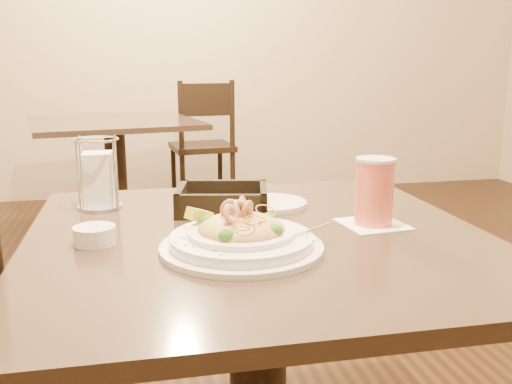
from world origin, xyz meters
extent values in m
cube|color=#483829|center=(0.00, 0.00, 0.71)|extent=(0.90, 0.90, 0.03)
cylinder|color=black|center=(-0.36, 2.31, 0.01)|extent=(0.52, 0.52, 0.03)
cylinder|color=black|center=(-0.36, 2.31, 0.36)|extent=(0.12, 0.12, 0.67)
cube|color=#483829|center=(-0.36, 2.31, 0.71)|extent=(1.05, 1.05, 0.03)
cube|color=black|center=(0.22, 3.02, 0.45)|extent=(0.46, 0.46, 0.04)
cylinder|color=black|center=(0.38, 3.22, 0.21)|extent=(0.04, 0.04, 0.43)
cylinder|color=black|center=(0.03, 3.18, 0.21)|extent=(0.04, 0.04, 0.43)
cylinder|color=black|center=(0.42, 2.86, 0.21)|extent=(0.04, 0.04, 0.43)
cylinder|color=black|center=(0.07, 2.82, 0.21)|extent=(0.04, 0.04, 0.43)
cylinder|color=black|center=(0.42, 2.86, 0.70)|extent=(0.04, 0.04, 0.46)
cylinder|color=black|center=(0.07, 2.82, 0.70)|extent=(0.04, 0.04, 0.46)
cube|color=black|center=(0.24, 2.84, 0.80)|extent=(0.36, 0.07, 0.22)
cylinder|color=white|center=(-0.05, -0.10, 0.73)|extent=(0.30, 0.30, 0.01)
cylinder|color=white|center=(-0.05, -0.10, 0.75)|extent=(0.26, 0.26, 0.02)
cylinder|color=white|center=(-0.05, -0.10, 0.76)|extent=(0.19, 0.19, 0.01)
ellipsoid|color=#BD9145|center=(-0.05, -0.10, 0.77)|extent=(0.16, 0.16, 0.06)
cube|color=yellow|center=(-0.12, -0.04, 0.78)|extent=(0.06, 0.05, 0.04)
cube|color=silver|center=(0.07, -0.11, 0.76)|extent=(0.10, 0.06, 0.01)
cube|color=silver|center=(0.01, -0.11, 0.76)|extent=(0.03, 0.03, 0.00)
torus|color=#BD9145|center=(-0.05, -0.10, 0.79)|extent=(0.04, 0.04, 0.03)
torus|color=#BD9145|center=(-0.06, -0.08, 0.79)|extent=(0.05, 0.05, 0.02)
torus|color=#BD9145|center=(-0.04, -0.13, 0.79)|extent=(0.04, 0.04, 0.01)
torus|color=#BD9145|center=(-0.05, -0.08, 0.78)|extent=(0.03, 0.04, 0.02)
torus|color=#BD9145|center=(-0.02, -0.11, 0.79)|extent=(0.05, 0.05, 0.01)
torus|color=#BD9145|center=(-0.05, -0.10, 0.79)|extent=(0.05, 0.05, 0.01)
torus|color=#BD9145|center=(-0.06, -0.15, 0.79)|extent=(0.04, 0.04, 0.04)
torus|color=#BD9145|center=(-0.10, -0.09, 0.78)|extent=(0.03, 0.03, 0.02)
torus|color=#BD9145|center=(-0.05, -0.12, 0.79)|extent=(0.04, 0.04, 0.02)
torus|color=#BD9145|center=(-0.03, -0.06, 0.78)|extent=(0.05, 0.05, 0.02)
torus|color=#BD9145|center=(-0.06, -0.08, 0.78)|extent=(0.04, 0.04, 0.03)
torus|color=#BD9145|center=(-0.04, -0.10, 0.79)|extent=(0.05, 0.05, 0.02)
torus|color=#BD9145|center=(-0.06, -0.09, 0.78)|extent=(0.04, 0.04, 0.01)
torus|color=#BD9145|center=(-0.06, -0.14, 0.79)|extent=(0.03, 0.03, 0.01)
torus|color=#BD9145|center=(-0.04, -0.10, 0.79)|extent=(0.03, 0.03, 0.02)
torus|color=#BD9145|center=(0.00, -0.07, 0.79)|extent=(0.05, 0.05, 0.02)
torus|color=#BD9145|center=(-0.04, -0.06, 0.79)|extent=(0.03, 0.03, 0.02)
torus|color=#BD9145|center=(-0.03, -0.12, 0.79)|extent=(0.05, 0.05, 0.01)
torus|color=#BD9145|center=(-0.05, -0.10, 0.79)|extent=(0.04, 0.04, 0.00)
torus|color=tan|center=(-0.05, -0.10, 0.80)|extent=(0.04, 0.04, 0.04)
torus|color=tan|center=(-0.04, -0.10, 0.80)|extent=(0.04, 0.04, 0.04)
torus|color=tan|center=(-0.05, -0.07, 0.80)|extent=(0.03, 0.04, 0.04)
torus|color=tan|center=(-0.05, -0.09, 0.80)|extent=(0.04, 0.02, 0.04)
torus|color=tan|center=(-0.05, -0.09, 0.80)|extent=(0.04, 0.04, 0.04)
torus|color=tan|center=(-0.07, -0.09, 0.80)|extent=(0.04, 0.02, 0.04)
torus|color=tan|center=(-0.07, -0.12, 0.80)|extent=(0.04, 0.04, 0.04)
torus|color=tan|center=(-0.05, -0.09, 0.80)|extent=(0.04, 0.02, 0.04)
ellipsoid|color=#225212|center=(0.01, -0.06, 0.78)|extent=(0.03, 0.03, 0.02)
ellipsoid|color=#225212|center=(-0.04, -0.03, 0.78)|extent=(0.03, 0.03, 0.02)
ellipsoid|color=#225212|center=(-0.11, -0.06, 0.78)|extent=(0.03, 0.03, 0.02)
ellipsoid|color=#225212|center=(-0.09, -0.15, 0.78)|extent=(0.03, 0.03, 0.02)
ellipsoid|color=#225212|center=(0.00, -0.14, 0.78)|extent=(0.03, 0.03, 0.02)
cube|color=#266619|center=(-0.15, -0.02, 0.76)|extent=(0.00, 0.00, 0.00)
cube|color=#266619|center=(-0.17, -0.12, 0.76)|extent=(0.00, 0.00, 0.00)
cube|color=#266619|center=(-0.04, 0.00, 0.76)|extent=(0.00, 0.00, 0.00)
cube|color=#266619|center=(-0.14, -0.15, 0.76)|extent=(0.00, 0.00, 0.00)
cube|color=#266619|center=(-0.15, -0.10, 0.76)|extent=(0.00, 0.00, 0.00)
cube|color=#266619|center=(-0.16, -0.09, 0.76)|extent=(0.00, 0.00, 0.00)
cube|color=#266619|center=(-0.15, -0.14, 0.76)|extent=(0.00, 0.00, 0.00)
cube|color=#266619|center=(-0.11, -0.17, 0.76)|extent=(0.00, 0.00, 0.00)
cube|color=#266619|center=(-0.12, 0.01, 0.76)|extent=(0.00, 0.00, 0.00)
cube|color=#266619|center=(-0.13, -0.03, 0.76)|extent=(0.00, 0.00, 0.00)
cube|color=#266619|center=(-0.11, -0.18, 0.76)|extent=(0.00, 0.00, 0.00)
cube|color=#266619|center=(-0.11, -0.02, 0.76)|extent=(0.00, 0.00, 0.00)
cube|color=#266619|center=(-0.15, -0.06, 0.76)|extent=(0.00, 0.00, 0.00)
cube|color=#266619|center=(0.03, -0.01, 0.76)|extent=(0.00, 0.00, 0.00)
cube|color=#266619|center=(-0.10, -0.19, 0.76)|extent=(0.00, 0.00, 0.00)
cube|color=#266619|center=(-0.17, -0.11, 0.76)|extent=(0.00, 0.00, 0.00)
cube|color=#266619|center=(0.06, -0.14, 0.76)|extent=(0.00, 0.00, 0.00)
cube|color=white|center=(0.25, 0.01, 0.73)|extent=(0.14, 0.14, 0.00)
cylinder|color=#F66E56|center=(0.25, 0.01, 0.80)|extent=(0.08, 0.08, 0.14)
cylinder|color=white|center=(0.25, 0.01, 0.87)|extent=(0.08, 0.08, 0.01)
cube|color=black|center=(-0.04, 0.19, 0.74)|extent=(0.23, 0.20, 0.01)
cube|color=black|center=(0.05, 0.17, 0.76)|extent=(0.05, 0.16, 0.04)
cube|color=black|center=(-0.13, 0.21, 0.76)|extent=(0.05, 0.16, 0.04)
cube|color=black|center=(-0.03, 0.26, 0.76)|extent=(0.20, 0.05, 0.04)
cube|color=black|center=(-0.06, 0.11, 0.76)|extent=(0.20, 0.05, 0.04)
cylinder|color=silver|center=(-0.32, 0.28, 0.73)|extent=(0.10, 0.10, 0.01)
torus|color=silver|center=(-0.32, 0.28, 0.89)|extent=(0.10, 0.10, 0.01)
cube|color=white|center=(-0.32, 0.28, 0.80)|extent=(0.07, 0.07, 0.12)
cylinder|color=silver|center=(-0.36, 0.24, 0.81)|extent=(0.01, 0.01, 0.16)
cylinder|color=silver|center=(-0.28, 0.24, 0.81)|extent=(0.01, 0.01, 0.16)
cylinder|color=silver|center=(-0.36, 0.32, 0.81)|extent=(0.01, 0.01, 0.16)
cylinder|color=silver|center=(-0.28, 0.32, 0.81)|extent=(0.01, 0.01, 0.16)
cylinder|color=white|center=(0.07, 0.21, 0.73)|extent=(0.20, 0.20, 0.01)
cylinder|color=white|center=(-0.31, 0.00, 0.74)|extent=(0.09, 0.09, 0.03)
camera|label=1|loc=(-0.22, -1.06, 1.06)|focal=40.00mm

